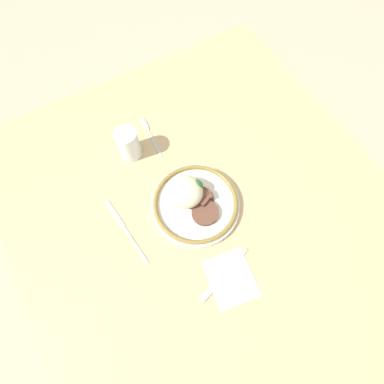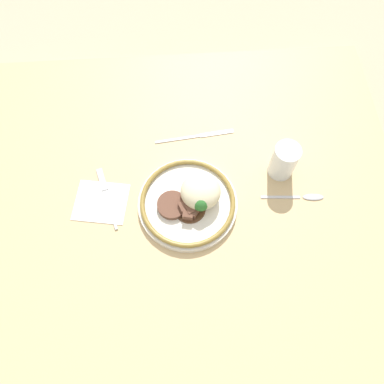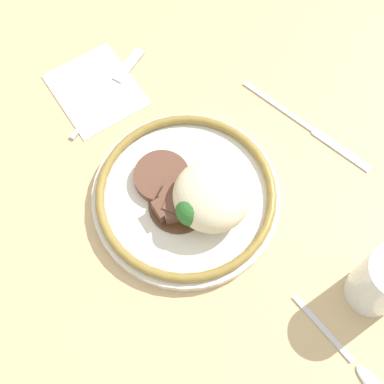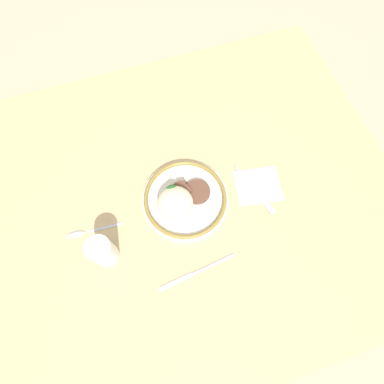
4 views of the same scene
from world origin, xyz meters
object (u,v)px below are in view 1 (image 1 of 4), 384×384
(plate, at_px, (193,200))
(knife, at_px, (124,228))
(juice_glass, at_px, (129,145))
(fork, at_px, (220,279))
(spoon, at_px, (148,130))

(plate, relative_size, knife, 1.14)
(juice_glass, xyz_separation_m, fork, (-0.46, -0.03, -0.04))
(plate, xyz_separation_m, fork, (-0.22, 0.05, -0.02))
(fork, xyz_separation_m, spoon, (0.51, -0.05, -0.00))
(knife, bearing_deg, spoon, -44.06)
(fork, height_order, spoon, same)
(knife, xyz_separation_m, spoon, (0.26, -0.20, 0.00))
(juice_glass, relative_size, knife, 0.47)
(plate, relative_size, spoon, 1.55)
(fork, xyz_separation_m, knife, (0.25, 0.15, -0.00))
(plate, distance_m, fork, 0.22)
(juice_glass, height_order, fork, juice_glass)
(spoon, bearing_deg, fork, 178.63)
(juice_glass, xyz_separation_m, knife, (-0.21, 0.12, -0.05))
(juice_glass, xyz_separation_m, spoon, (0.05, -0.08, -0.04))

